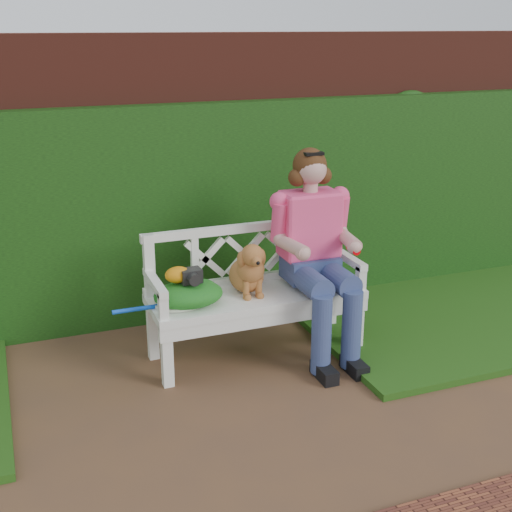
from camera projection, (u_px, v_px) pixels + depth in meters
name	position (u px, v px, depth m)	size (l,w,h in m)	color
ground	(212.00, 429.00, 4.02)	(60.00, 60.00, 0.00)	brown
brick_wall	(136.00, 180.00, 5.35)	(10.00, 0.30, 2.20)	#5C251B
ivy_hedge	(144.00, 218.00, 5.23)	(10.00, 0.18, 1.70)	#1D5613
grass_right	(458.00, 310.00, 5.62)	(2.60, 2.00, 0.05)	#184A13
garden_bench	(256.00, 324.00, 4.86)	(1.58, 0.60, 0.48)	white
seated_woman	(312.00, 252.00, 4.82)	(0.62, 0.83, 1.47)	#FC2F3A
dog	(248.00, 267.00, 4.71)	(0.26, 0.35, 0.39)	brown
tennis_racket	(175.00, 304.00, 4.55)	(0.64, 0.27, 0.03)	white
green_bag	(188.00, 294.00, 4.55)	(0.47, 0.36, 0.16)	#2C781F
camera_item	(191.00, 276.00, 4.51)	(0.14, 0.10, 0.09)	black
baseball_glove	(178.00, 275.00, 4.50)	(0.17, 0.13, 0.11)	#CB780C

